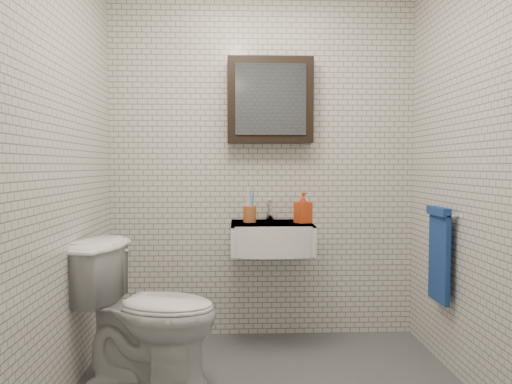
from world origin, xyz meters
TOP-DOWN VIEW (x-y plane):
  - room_shell at (0.00, 0.00)m, footprint 2.22×2.02m
  - washbasin at (0.05, 0.73)m, footprint 0.55×0.50m
  - faucet at (0.05, 0.93)m, footprint 0.06×0.20m
  - mirror_cabinet at (0.05, 0.93)m, footprint 0.60×0.15m
  - towel_rail at (1.04, 0.35)m, footprint 0.09×0.30m
  - toothbrush_cup at (-0.10, 0.82)m, footprint 0.09×0.09m
  - soap_bottle at (0.27, 0.76)m, footprint 0.13×0.13m
  - toilet at (-0.69, 0.21)m, footprint 0.89×0.64m

SIDE VIEW (x-z plane):
  - toilet at x=-0.69m, z-range 0.00..0.81m
  - towel_rail at x=1.04m, z-range 0.43..1.01m
  - washbasin at x=0.05m, z-range 0.66..0.86m
  - toothbrush_cup at x=-0.10m, z-range 0.79..1.03m
  - faucet at x=0.05m, z-range 0.84..0.99m
  - soap_bottle at x=0.27m, z-range 0.85..1.06m
  - room_shell at x=0.00m, z-range 0.21..2.72m
  - mirror_cabinet at x=0.05m, z-range 1.40..2.00m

